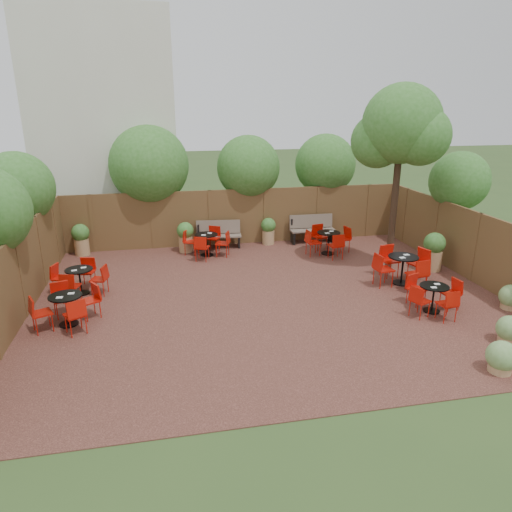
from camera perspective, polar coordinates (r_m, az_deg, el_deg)
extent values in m
plane|color=#354F23|center=(12.28, 1.60, -5.08)|extent=(80.00, 80.00, 0.00)
cube|color=#3E2119|center=(12.28, 1.60, -5.04)|extent=(12.00, 10.00, 0.02)
cube|color=brown|center=(16.64, -2.25, 4.84)|extent=(12.00, 0.08, 2.00)
cube|color=brown|center=(12.13, -27.19, -2.43)|extent=(0.08, 10.00, 2.00)
cube|color=brown|center=(14.45, 25.50, 0.93)|extent=(0.08, 10.00, 2.00)
cube|color=beige|center=(19.09, -17.85, 14.86)|extent=(5.00, 4.00, 8.00)
sphere|color=#326A22|center=(14.72, -27.43, 7.45)|extent=(2.05, 2.05, 2.05)
sphere|color=#326A22|center=(16.80, -13.06, 10.86)|extent=(2.75, 2.75, 2.75)
sphere|color=#326A22|center=(17.00, -0.96, 10.92)|extent=(2.28, 2.28, 2.28)
sphere|color=#326A22|center=(17.97, 8.55, 11.12)|extent=(2.28, 2.28, 2.28)
sphere|color=#326A22|center=(16.05, 23.82, 8.48)|extent=(1.85, 1.85, 1.85)
cylinder|color=black|center=(14.42, 16.79, 7.21)|extent=(0.22, 0.22, 4.54)
sphere|color=#326A22|center=(14.19, 17.57, 15.31)|extent=(2.25, 2.25, 2.25)
sphere|color=#326A22|center=(14.35, 14.80, 13.57)|extent=(1.57, 1.57, 1.57)
sphere|color=#326A22|center=(14.06, 19.70, 13.78)|extent=(1.64, 1.64, 1.64)
cube|color=brown|center=(16.24, -4.58, 2.50)|extent=(1.59, 0.63, 0.05)
cube|color=brown|center=(16.37, -4.69, 3.63)|extent=(1.55, 0.28, 0.47)
cube|color=black|center=(16.24, -7.01, 1.55)|extent=(0.11, 0.47, 0.41)
cube|color=black|center=(16.40, -2.13, 1.84)|extent=(0.11, 0.47, 0.41)
cube|color=brown|center=(16.96, 6.99, 3.18)|extent=(1.63, 0.52, 0.05)
cube|color=brown|center=(17.09, 6.80, 4.31)|extent=(1.62, 0.16, 0.49)
cube|color=black|center=(16.82, 4.58, 2.25)|extent=(0.08, 0.49, 0.43)
cube|color=black|center=(17.27, 9.27, 2.50)|extent=(0.08, 0.49, 0.43)
cylinder|color=black|center=(15.87, 8.85, 0.34)|extent=(0.45, 0.45, 0.03)
cylinder|color=black|center=(15.76, 8.91, 1.58)|extent=(0.05, 0.05, 0.71)
cylinder|color=black|center=(15.66, 8.98, 2.86)|extent=(0.77, 0.77, 0.03)
cube|color=white|center=(15.77, 9.30, 3.04)|extent=(0.16, 0.13, 0.02)
cube|color=white|center=(15.51, 8.78, 2.81)|extent=(0.16, 0.13, 0.02)
cylinder|color=black|center=(15.60, -6.06, 0.14)|extent=(0.44, 0.44, 0.03)
cylinder|color=black|center=(15.50, -6.11, 1.38)|extent=(0.05, 0.05, 0.69)
cylinder|color=black|center=(15.40, -6.15, 2.64)|extent=(0.75, 0.75, 0.03)
cube|color=white|center=(15.48, -5.75, 2.82)|extent=(0.17, 0.14, 0.01)
cube|color=white|center=(15.27, -6.48, 2.58)|extent=(0.17, 0.14, 0.01)
cylinder|color=black|center=(13.29, -20.72, -4.31)|extent=(0.42, 0.42, 0.03)
cylinder|color=black|center=(13.17, -20.88, -2.96)|extent=(0.05, 0.05, 0.66)
cylinder|color=black|center=(13.05, -21.05, -1.57)|extent=(0.72, 0.72, 0.03)
cube|color=white|center=(13.10, -20.52, -1.34)|extent=(0.16, 0.13, 0.01)
cube|color=white|center=(12.96, -21.54, -1.67)|extent=(0.16, 0.13, 0.01)
cylinder|color=black|center=(12.21, 20.83, -6.34)|extent=(0.40, 0.40, 0.03)
cylinder|color=black|center=(12.08, 21.00, -4.95)|extent=(0.05, 0.05, 0.64)
cylinder|color=black|center=(11.96, 21.18, -3.50)|extent=(0.69, 0.69, 0.03)
cube|color=white|center=(12.07, 21.45, -3.24)|extent=(0.14, 0.12, 0.01)
cube|color=white|center=(11.82, 21.10, -3.64)|extent=(0.14, 0.12, 0.01)
cylinder|color=black|center=(11.61, -22.09, -7.77)|extent=(0.43, 0.43, 0.03)
cylinder|color=black|center=(11.47, -22.29, -6.21)|extent=(0.05, 0.05, 0.68)
cylinder|color=black|center=(11.34, -22.51, -4.59)|extent=(0.74, 0.74, 0.03)
cube|color=white|center=(11.38, -21.87, -4.31)|extent=(0.16, 0.14, 0.01)
cube|color=white|center=(11.25, -23.11, -4.74)|extent=(0.16, 0.14, 0.01)
cylinder|color=black|center=(13.74, 17.45, -3.19)|extent=(0.48, 0.48, 0.03)
cylinder|color=black|center=(13.61, 17.60, -1.67)|extent=(0.05, 0.05, 0.76)
cylinder|color=black|center=(13.49, 17.76, -0.10)|extent=(0.83, 0.83, 0.03)
cube|color=white|center=(13.61, 18.08, 0.15)|extent=(0.16, 0.13, 0.02)
cube|color=white|center=(13.32, 17.63, -0.20)|extent=(0.16, 0.13, 0.02)
cylinder|color=#A67E53|center=(16.02, -8.66, 1.48)|extent=(0.47, 0.47, 0.54)
sphere|color=#326A22|center=(15.89, -8.74, 3.14)|extent=(0.56, 0.56, 0.56)
cylinder|color=#A67E53|center=(16.73, 1.53, 2.35)|extent=(0.44, 0.44, 0.50)
sphere|color=#326A22|center=(16.62, 1.54, 3.83)|extent=(0.53, 0.53, 0.53)
cylinder|color=#A67E53|center=(16.57, -20.69, 1.07)|extent=(0.48, 0.48, 0.55)
sphere|color=#326A22|center=(16.44, -20.88, 2.71)|extent=(0.58, 0.58, 0.58)
cylinder|color=#A67E53|center=(15.08, 20.96, -0.49)|extent=(0.53, 0.53, 0.61)
sphere|color=#326A22|center=(14.92, 21.20, 1.49)|extent=(0.64, 0.64, 0.64)
cylinder|color=#A67E53|center=(11.36, 28.68, -8.90)|extent=(0.41, 0.41, 0.18)
sphere|color=#668E4A|center=(11.27, 28.86, -7.85)|extent=(0.55, 0.55, 0.55)
cylinder|color=#A67E53|center=(10.14, 27.89, -12.02)|extent=(0.42, 0.42, 0.19)
sphere|color=#668E4A|center=(10.03, 28.10, -10.82)|extent=(0.58, 0.58, 0.58)
cylinder|color=#A67E53|center=(13.15, 28.82, -5.32)|extent=(0.42, 0.42, 0.19)
sphere|color=#668E4A|center=(13.06, 28.98, -4.35)|extent=(0.57, 0.57, 0.57)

